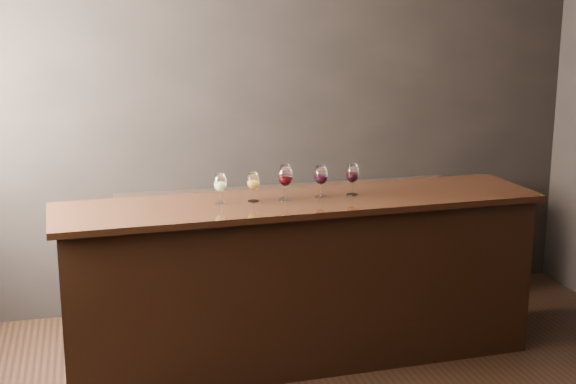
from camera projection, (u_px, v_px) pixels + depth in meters
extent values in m
cube|color=black|center=(254.00, 121.00, 5.91)|extent=(5.00, 0.02, 2.80)
cube|color=black|center=(300.00, 283.00, 5.08)|extent=(2.95, 0.74, 1.02)
cube|color=black|center=(301.00, 202.00, 4.96)|extent=(3.05, 0.82, 0.04)
cube|color=black|center=(291.00, 249.00, 5.97)|extent=(2.54, 0.40, 0.91)
cylinder|color=white|center=(221.00, 203.00, 4.84)|extent=(0.07, 0.07, 0.00)
cylinder|color=white|center=(221.00, 197.00, 4.83)|extent=(0.01, 0.01, 0.07)
ellipsoid|color=white|center=(220.00, 183.00, 4.81)|extent=(0.08, 0.08, 0.11)
cylinder|color=white|center=(220.00, 174.00, 4.80)|extent=(0.06, 0.06, 0.01)
ellipsoid|color=#CBD36E|center=(220.00, 186.00, 4.82)|extent=(0.06, 0.06, 0.05)
cylinder|color=white|center=(253.00, 201.00, 4.90)|extent=(0.06, 0.06, 0.00)
cylinder|color=white|center=(253.00, 195.00, 4.89)|extent=(0.01, 0.01, 0.07)
ellipsoid|color=white|center=(253.00, 181.00, 4.87)|extent=(0.08, 0.08, 0.11)
cylinder|color=white|center=(253.00, 173.00, 4.86)|extent=(0.06, 0.06, 0.01)
ellipsoid|color=orange|center=(253.00, 184.00, 4.88)|extent=(0.06, 0.06, 0.05)
cylinder|color=white|center=(285.00, 199.00, 4.95)|extent=(0.08, 0.08, 0.00)
cylinder|color=white|center=(285.00, 192.00, 4.94)|extent=(0.01, 0.01, 0.08)
ellipsoid|color=white|center=(285.00, 175.00, 4.91)|extent=(0.09, 0.09, 0.13)
cylinder|color=white|center=(285.00, 166.00, 4.90)|extent=(0.07, 0.07, 0.01)
ellipsoid|color=black|center=(285.00, 179.00, 4.92)|extent=(0.07, 0.07, 0.06)
cylinder|color=white|center=(321.00, 197.00, 5.01)|extent=(0.07, 0.07, 0.00)
cylinder|color=white|center=(321.00, 190.00, 5.00)|extent=(0.01, 0.01, 0.08)
ellipsoid|color=white|center=(321.00, 175.00, 4.98)|extent=(0.09, 0.09, 0.12)
cylinder|color=white|center=(321.00, 166.00, 4.96)|extent=(0.06, 0.06, 0.01)
ellipsoid|color=black|center=(321.00, 178.00, 4.98)|extent=(0.07, 0.07, 0.06)
cylinder|color=white|center=(352.00, 194.00, 5.07)|extent=(0.07, 0.07, 0.00)
cylinder|color=white|center=(352.00, 188.00, 5.06)|extent=(0.01, 0.01, 0.08)
ellipsoid|color=white|center=(353.00, 173.00, 5.04)|extent=(0.08, 0.08, 0.12)
cylinder|color=white|center=(353.00, 165.00, 5.02)|extent=(0.06, 0.06, 0.01)
ellipsoid|color=black|center=(352.00, 176.00, 5.04)|extent=(0.07, 0.07, 0.05)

